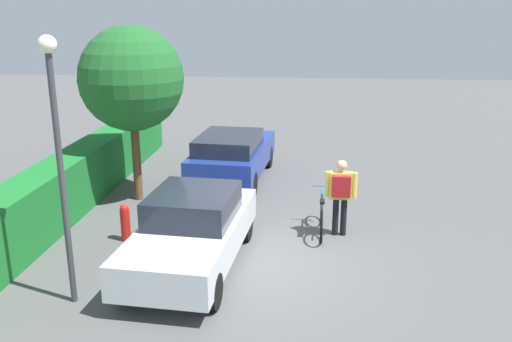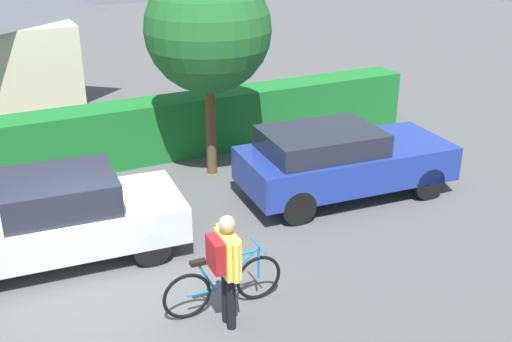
% 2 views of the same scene
% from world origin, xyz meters
% --- Properties ---
extents(ground_plane, '(60.00, 60.00, 0.00)m').
position_xyz_m(ground_plane, '(0.00, 0.00, 0.00)').
color(ground_plane, '#505050').
extents(hedge_row, '(18.09, 0.90, 1.35)m').
position_xyz_m(hedge_row, '(0.00, 4.96, 0.68)').
color(hedge_row, '#196B29').
rests_on(hedge_row, ground).
extents(parked_car_near, '(4.25, 2.01, 1.45)m').
position_xyz_m(parked_car_near, '(-0.29, 1.39, 0.73)').
color(parked_car_near, silver).
rests_on(parked_car_near, ground).
extents(parked_car_far, '(4.29, 2.10, 1.43)m').
position_xyz_m(parked_car_far, '(5.16, 1.40, 0.77)').
color(parked_car_far, navy).
rests_on(parked_car_far, ground).
extents(bicycle, '(1.81, 0.50, 0.91)m').
position_xyz_m(bicycle, '(1.58, -1.06, 0.39)').
color(bicycle, black).
rests_on(bicycle, ground).
extents(person_rider, '(0.36, 0.67, 1.68)m').
position_xyz_m(person_rider, '(1.45, -1.44, 1.02)').
color(person_rider, black).
rests_on(person_rider, ground).
extents(street_lamp, '(0.28, 0.28, 4.35)m').
position_xyz_m(street_lamp, '(-1.78, 3.11, 2.80)').
color(street_lamp, '#38383D').
rests_on(street_lamp, ground).
extents(tree_kerbside, '(2.55, 2.55, 4.37)m').
position_xyz_m(tree_kerbside, '(3.32, 3.59, 3.08)').
color(tree_kerbside, brown).
rests_on(tree_kerbside, ground).
extents(fire_hydrant, '(0.20, 0.20, 0.81)m').
position_xyz_m(fire_hydrant, '(0.74, 3.06, 0.41)').
color(fire_hydrant, red).
rests_on(fire_hydrant, ground).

